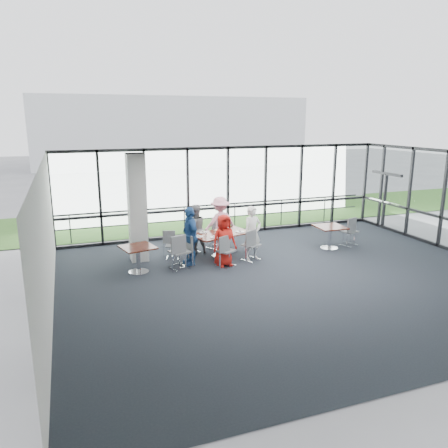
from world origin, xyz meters
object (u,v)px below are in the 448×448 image
object	(u,v)px
diner_far_left	(195,229)
chair_spare_la	(179,252)
chair_spare_lb	(172,246)
diner_near_left	(224,240)
side_table_left	(138,251)
structural_column	(137,208)
chair_main_nr	(251,245)
main_table	(221,237)
chair_main_fl	(192,239)
chair_main_end	(183,251)
chair_spare_r	(349,232)
diner_far_right	(220,223)
chair_main_fr	(215,233)
side_table_right	(330,230)
diner_near_right	(252,233)
chair_main_nl	(226,251)
diner_end	(190,236)

from	to	relation	value
diner_far_left	chair_spare_la	size ratio (longest dim) A/B	1.57
chair_spare_la	chair_spare_lb	distance (m)	0.99
diner_near_left	side_table_left	bearing A→B (deg)	166.08
structural_column	chair_main_nr	bearing A→B (deg)	-20.37
side_table_left	main_table	bearing A→B (deg)	12.66
chair_main_fl	chair_main_end	size ratio (longest dim) A/B	0.99
diner_near_left	chair_spare_lb	bearing A→B (deg)	129.41
chair_spare_r	chair_main_fl	bearing A→B (deg)	149.00
diner_far_right	chair_main_fl	xyz separation A→B (m)	(-1.00, -0.12, -0.42)
diner_far_right	chair_main_fr	distance (m)	0.41
side_table_right	chair_main_end	size ratio (longest dim) A/B	1.07
structural_column	diner_far_left	bearing A→B (deg)	1.71
main_table	side_table_left	bearing A→B (deg)	175.50
chair_main_end	chair_main_fr	bearing A→B (deg)	124.30
chair_spare_la	diner_near_right	bearing A→B (deg)	-14.93
main_table	diner_near_left	size ratio (longest dim) A/B	1.32
chair_main_nl	chair_spare_lb	world-z (taller)	chair_main_nl
structural_column	chair_spare_r	bearing A→B (deg)	-7.25
side_table_left	diner_far_left	distance (m)	2.29
diner_end	chair_spare_la	bearing A→B (deg)	-57.23
side_table_right	diner_near_right	size ratio (longest dim) A/B	0.58
diner_end	diner_near_left	bearing A→B (deg)	57.70
diner_near_right	chair_main_nl	distance (m)	1.09
chair_main_nl	diner_near_left	bearing A→B (deg)	79.34
main_table	chair_main_fr	size ratio (longest dim) A/B	2.05
chair_spare_r	chair_main_end	bearing A→B (deg)	161.76
diner_near_right	chair_main_fl	xyz separation A→B (m)	(-1.53, 1.30, -0.38)
diner_near_right	chair_main_fr	xyz separation A→B (m)	(-0.67, 1.51, -0.33)
chair_main_end	chair_spare_la	size ratio (longest dim) A/B	0.88
structural_column	chair_main_nr	size ratio (longest dim) A/B	3.38
diner_far_right	chair_main_fr	xyz separation A→B (m)	(-0.14, 0.09, -0.37)
chair_spare_la	diner_near_left	bearing A→B (deg)	-24.79
chair_spare_r	chair_main_nr	bearing A→B (deg)	165.33
chair_main_nl	chair_spare_r	distance (m)	4.65
diner_near_right	chair_spare_lb	world-z (taller)	diner_near_right
chair_main_fl	chair_main_fr	bearing A→B (deg)	177.52
main_table	chair_spare_lb	bearing A→B (deg)	150.96
chair_main_nl	chair_main_fr	size ratio (longest dim) A/B	0.95
side_table_right	diner_near_right	xyz separation A→B (m)	(-2.83, -0.16, 0.18)
diner_near_left	diner_near_right	world-z (taller)	diner_near_right
chair_spare_lb	chair_main_nl	bearing A→B (deg)	155.21
structural_column	chair_main_nl	size ratio (longest dim) A/B	3.43
structural_column	diner_near_right	world-z (taller)	structural_column
diner_far_left	chair_main_fl	distance (m)	0.38
chair_spare_lb	chair_main_fr	bearing A→B (deg)	-139.55
chair_spare_r	diner_far_right	bearing A→B (deg)	144.75
diner_far_right	chair_main_fl	world-z (taller)	diner_far_right
diner_far_left	side_table_left	bearing A→B (deg)	20.40
diner_far_left	chair_main_fl	bearing A→B (deg)	-75.53
side_table_left	side_table_right	distance (m)	6.27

